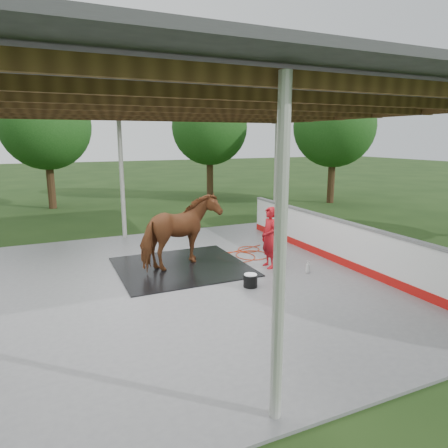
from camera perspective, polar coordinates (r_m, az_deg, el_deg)
name	(u,v)px	position (r m, az deg, el deg)	size (l,w,h in m)	color
ground	(165,287)	(9.11, -8.47, -8.84)	(100.00, 100.00, 0.00)	#1E3814
concrete_slab	(165,286)	(9.10, -8.47, -8.70)	(12.00, 10.00, 0.05)	slate
pavilion_structure	(159,102)	(8.54, -9.33, 16.86)	(12.60, 10.60, 4.05)	beige
dasher_board	(332,240)	(11.01, 15.13, -2.20)	(0.16, 8.00, 1.15)	red
tree_belt	(161,114)	(9.47, -8.94, 15.32)	(28.00, 28.00, 5.80)	#382314
rubber_mat	(182,267)	(10.21, -6.06, -6.06)	(3.16, 2.96, 0.02)	black
horse	(181,232)	(9.96, -6.18, -1.10)	(0.97, 2.12, 1.79)	brown
handler	(269,238)	(10.00, 6.49, -1.93)	(0.56, 0.37, 1.54)	#A9121A
wash_bucket	(250,280)	(8.84, 3.80, -8.03)	(0.31, 0.31, 0.29)	black
soap_bottle_a	(308,267)	(9.89, 11.85, -6.01)	(0.12, 0.12, 0.30)	silver
soap_bottle_b	(284,263)	(10.29, 8.54, -5.54)	(0.08, 0.08, 0.17)	#338CD8
hose_coil	(245,255)	(11.16, 2.97, -4.41)	(1.71, 1.38, 0.02)	#9F260B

